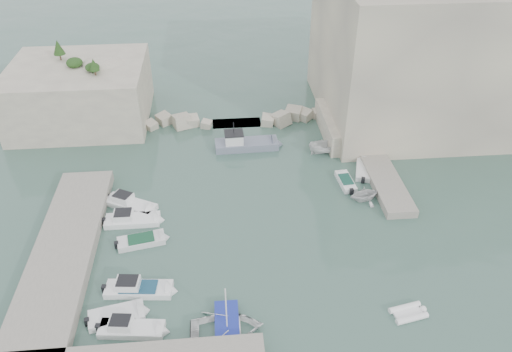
{
  "coord_description": "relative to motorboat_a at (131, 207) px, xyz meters",
  "views": [
    {
      "loc": [
        -3.45,
        -32.76,
        30.23
      ],
      "look_at": [
        0.0,
        6.0,
        3.0
      ],
      "focal_mm": 35.0,
      "sensor_mm": 36.0,
      "label": 1
    }
  ],
  "objects": [
    {
      "name": "ground",
      "position": [
        12.21,
        -6.14,
        0.0
      ],
      "size": [
        400.0,
        400.0,
        0.0
      ],
      "primitive_type": "plane",
      "color": "#416156",
      "rests_on": "ground"
    },
    {
      "name": "cliff_east",
      "position": [
        35.21,
        16.86,
        8.5
      ],
      "size": [
        26.0,
        22.0,
        17.0
      ],
      "primitive_type": "cube",
      "color": "beige",
      "rests_on": "ground"
    },
    {
      "name": "cliff_terrace",
      "position": [
        25.21,
        11.86,
        1.25
      ],
      "size": [
        8.0,
        10.0,
        2.5
      ],
      "primitive_type": "cube",
      "color": "beige",
      "rests_on": "ground"
    },
    {
      "name": "outcrop_west",
      "position": [
        -7.79,
        18.86,
        3.5
      ],
      "size": [
        16.0,
        14.0,
        7.0
      ],
      "primitive_type": "cube",
      "color": "beige",
      "rests_on": "ground"
    },
    {
      "name": "quay_west",
      "position": [
        -4.79,
        -7.14,
        0.55
      ],
      "size": [
        5.0,
        24.0,
        1.1
      ],
      "primitive_type": "cube",
      "color": "#9E9689",
      "rests_on": "ground"
    },
    {
      "name": "ledge_east",
      "position": [
        25.71,
        3.86,
        0.4
      ],
      "size": [
        3.0,
        16.0,
        0.8
      ],
      "primitive_type": "cube",
      "color": "#9E9689",
      "rests_on": "ground"
    },
    {
      "name": "breakwater",
      "position": [
        11.21,
        15.86,
        0.7
      ],
      "size": [
        28.0,
        3.0,
        1.4
      ],
      "primitive_type": "cube",
      "color": "beige",
      "rests_on": "ground"
    },
    {
      "name": "motorboat_a",
      "position": [
        0.0,
        0.0,
        0.0
      ],
      "size": [
        5.89,
        4.24,
        1.4
      ],
      "primitive_type": null,
      "rotation": [
        0.0,
        0.0,
        -0.49
      ],
      "color": "white",
      "rests_on": "ground"
    },
    {
      "name": "motorboat_b",
      "position": [
        0.47,
        -2.4,
        0.0
      ],
      "size": [
        5.53,
        1.83,
        1.4
      ],
      "primitive_type": null,
      "rotation": [
        0.0,
        0.0,
        -0.0
      ],
      "color": "white",
      "rests_on": "ground"
    },
    {
      "name": "motorboat_c",
      "position": [
        1.57,
        -5.31,
        0.0
      ],
      "size": [
        4.76,
        2.49,
        0.7
      ],
      "primitive_type": null,
      "rotation": [
        0.0,
        0.0,
        0.2
      ],
      "color": "silver",
      "rests_on": "ground"
    },
    {
      "name": "motorboat_d",
      "position": [
        1.94,
        -11.04,
        0.0
      ],
      "size": [
        5.94,
        2.3,
        1.4
      ],
      "primitive_type": null,
      "rotation": [
        0.0,
        0.0,
        -0.1
      ],
      "color": "white",
      "rests_on": "ground"
    },
    {
      "name": "motorboat_e",
      "position": [
        0.54,
        -13.52,
        0.0
      ],
      "size": [
        4.76,
        2.7,
        0.7
      ],
      "primitive_type": null,
      "rotation": [
        0.0,
        0.0,
        0.2
      ],
      "color": "silver",
      "rests_on": "ground"
    },
    {
      "name": "motorboat_f",
      "position": [
        1.81,
        -14.87,
        0.0
      ],
      "size": [
        5.35,
        2.18,
        1.4
      ],
      "primitive_type": null,
      "rotation": [
        0.0,
        0.0,
        -0.12
      ],
      "color": "white",
      "rests_on": "ground"
    },
    {
      "name": "rowboat",
      "position": [
        8.74,
        -15.44,
        0.0
      ],
      "size": [
        5.38,
        3.86,
        1.11
      ],
      "primitive_type": "imported",
      "rotation": [
        0.0,
        0.0,
        1.56
      ],
      "color": "white",
      "rests_on": "ground"
    },
    {
      "name": "inflatable_dinghy",
      "position": [
        22.43,
        -15.12,
        0.0
      ],
      "size": [
        3.04,
        1.9,
        0.44
      ],
      "primitive_type": null,
      "rotation": [
        0.0,
        0.0,
        0.2
      ],
      "color": "white",
      "rests_on": "ground"
    },
    {
      "name": "tender_east_a",
      "position": [
        22.91,
        -0.9,
        0.0
      ],
      "size": [
        3.75,
        3.42,
        1.7
      ],
      "primitive_type": "imported",
      "rotation": [
        0.0,
        0.0,
        1.79
      ],
      "color": "silver",
      "rests_on": "ground"
    },
    {
      "name": "tender_east_b",
      "position": [
        21.69,
        1.92,
        0.0
      ],
      "size": [
        1.64,
        3.99,
        0.7
      ],
      "primitive_type": null,
      "rotation": [
        0.0,
        0.0,
        1.65
      ],
      "color": "white",
      "rests_on": "ground"
    },
    {
      "name": "tender_east_c",
      "position": [
        24.13,
        4.01,
        0.0
      ],
      "size": [
        2.76,
        4.88,
        0.7
      ],
      "primitive_type": null,
      "rotation": [
        0.0,
        0.0,
        1.28
      ],
      "color": "white",
      "rests_on": "ground"
    },
    {
      "name": "tender_east_d",
      "position": [
        21.12,
        8.05,
        0.0
      ],
      "size": [
        4.79,
        2.29,
        1.78
      ],
      "primitive_type": "imported",
      "rotation": [
        0.0,
        0.0,
        1.69
      ],
      "color": "silver",
      "rests_on": "ground"
    },
    {
      "name": "work_boat",
      "position": [
        12.02,
        9.9,
        0.0
      ],
      "size": [
        7.95,
        2.58,
        2.2
      ],
      "primitive_type": null,
      "rotation": [
        0.0,
        0.0,
        0.03
      ],
      "color": "slate",
      "rests_on": "ground"
    },
    {
      "name": "rowboat_mast",
      "position": [
        8.74,
        -15.44,
        2.65
      ],
      "size": [
        0.1,
        0.1,
        4.2
      ],
      "primitive_type": "cylinder",
      "color": "white",
      "rests_on": "rowboat"
    }
  ]
}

